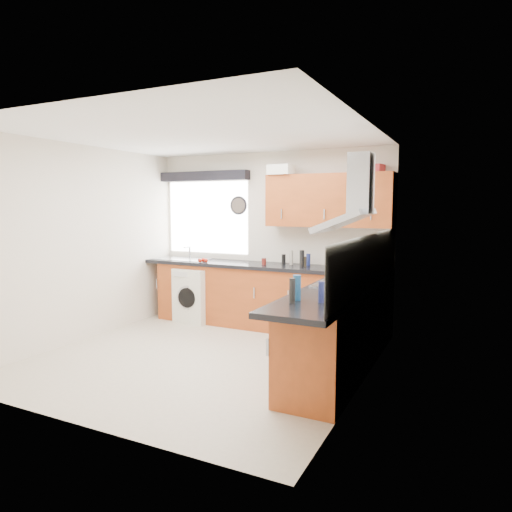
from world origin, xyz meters
The scene contains 35 objects.
ground_plane centered at (0.00, 0.00, 0.00)m, with size 3.60×3.60×0.00m, color beige.
ceiling centered at (0.00, 0.00, 2.50)m, with size 3.60×3.60×0.02m, color white.
wall_back centered at (0.00, 1.80, 1.25)m, with size 3.60×0.02×2.50m, color silver.
wall_front centered at (0.00, -1.80, 1.25)m, with size 3.60×0.02×2.50m, color silver.
wall_left centered at (-1.80, 0.00, 1.25)m, with size 0.02×3.60×2.50m, color silver.
wall_right centered at (1.80, 0.00, 1.25)m, with size 0.02×3.60×2.50m, color silver.
window centered at (-1.05, 1.79, 1.55)m, with size 1.40×0.02×1.10m, color silver.
window_blind centered at (-1.05, 1.70, 2.18)m, with size 1.50×0.18×0.14m, color black.
splashback centered at (1.79, 0.30, 1.18)m, with size 0.01×3.00×0.54m, color white.
base_cab_back centered at (-0.10, 1.51, 0.43)m, with size 3.00×0.58×0.86m, color #8B3A15.
base_cab_corner centered at (1.50, 1.50, 0.43)m, with size 0.60×0.60×0.86m, color #8B3A15.
base_cab_right centered at (1.51, 0.15, 0.43)m, with size 0.58×2.10×0.86m, color #8B3A15.
worktop_back centered at (0.00, 1.50, 0.89)m, with size 3.60×0.62×0.05m, color black.
worktop_right centered at (1.50, 0.00, 0.89)m, with size 0.62×2.42×0.05m, color black.
sink centered at (-1.33, 1.50, 0.95)m, with size 0.84×0.46×0.10m, color #A6ACB8, non-canonical shape.
oven centered at (1.50, 0.30, 0.42)m, with size 0.56×0.58×0.85m, color black.
hob_plate centered at (1.50, 0.30, 0.92)m, with size 0.52×0.52×0.01m, color #A6ACB8.
extractor_hood centered at (1.60, 0.30, 1.77)m, with size 0.52×0.78×0.66m, color #A6ACB8, non-canonical shape.
upper_cabinets centered at (0.95, 1.62, 1.80)m, with size 1.70×0.35×0.70m, color #8B3A15.
washing_machine centered at (-1.00, 1.40, 0.40)m, with size 0.55×0.53×0.80m, color silver.
wall_clock centered at (-0.50, 1.78, 1.73)m, with size 0.28×0.28×0.04m, color black.
casserole centered at (0.30, 1.52, 2.22)m, with size 0.32×0.23×0.13m, color silver.
storage_box centered at (1.51, 1.72, 2.20)m, with size 0.23×0.20×0.11m, color #C03034.
utensil_pot centered at (1.11, 1.70, 0.98)m, with size 0.09×0.09×0.13m, color gray.
kitchen_roll centered at (1.35, 0.52, 1.03)m, with size 0.11×0.11×0.24m, color silver.
tomato_cluster centered at (-0.83, 1.30, 0.94)m, with size 0.13×0.13×0.06m, color #9F1708, non-canonical shape.
jar_0 centered at (0.68, 1.48, 0.98)m, with size 0.04×0.04×0.14m, color #2D2519.
jar_1 centered at (0.42, 1.62, 1.01)m, with size 0.05×0.05×0.20m, color #A79F8E.
jar_2 centered at (0.64, 1.46, 1.02)m, with size 0.06×0.06×0.23m, color black.
jar_3 centered at (0.09, 1.44, 0.96)m, with size 0.06×0.06×0.09m, color #571612.
jar_4 centered at (0.32, 1.59, 0.98)m, with size 0.06×0.06×0.14m, color black.
jar_5 centered at (0.67, 1.65, 0.99)m, with size 0.06×0.06×0.16m, color navy.
bottle_0 centered at (1.36, -0.73, 1.02)m, with size 0.05×0.05×0.21m, color black.
bottle_1 centered at (1.36, -0.61, 1.02)m, with size 0.07×0.07×0.22m, color #1C5388.
bottle_2 centered at (1.58, -0.61, 1.00)m, with size 0.06×0.06×0.18m, color navy.
Camera 1 is at (2.75, -4.28, 1.73)m, focal length 32.00 mm.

